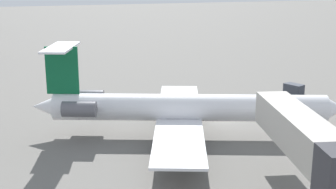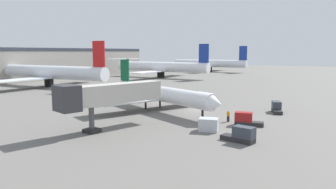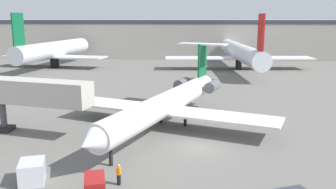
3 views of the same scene
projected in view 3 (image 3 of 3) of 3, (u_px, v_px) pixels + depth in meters
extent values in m
cube|color=#66635E|center=(201.00, 148.00, 35.70)|extent=(400.00, 400.00, 0.10)
cylinder|color=white|center=(166.00, 104.00, 41.03)|extent=(11.63, 26.27, 2.67)
cone|color=white|center=(90.00, 143.00, 28.31)|extent=(3.13, 2.93, 2.54)
cone|color=white|center=(206.00, 83.00, 53.83)|extent=(3.01, 3.21, 2.27)
cube|color=white|center=(226.00, 117.00, 39.39)|extent=(12.77, 8.20, 0.24)
cube|color=white|center=(120.00, 105.00, 44.88)|extent=(12.77, 8.20, 0.24)
cylinder|color=#595960|center=(213.00, 86.00, 49.37)|extent=(2.49, 3.52, 1.50)
cylinder|color=#595960|center=(182.00, 84.00, 51.17)|extent=(2.49, 3.52, 1.50)
cube|color=#0C5933|center=(202.00, 60.00, 51.36)|extent=(1.31, 3.09, 4.71)
cube|color=white|center=(203.00, 44.00, 50.88)|extent=(7.21, 4.56, 0.20)
cylinder|color=black|center=(111.00, 156.00, 31.27)|extent=(0.36, 0.36, 1.67)
cylinder|color=black|center=(185.00, 119.00, 42.62)|extent=(0.36, 0.36, 1.67)
cylinder|color=black|center=(161.00, 116.00, 43.91)|extent=(0.36, 0.36, 1.67)
cube|color=#B7B2A8|center=(28.00, 91.00, 38.93)|extent=(14.84, 5.81, 2.60)
cylinder|color=#4C4C51|center=(3.00, 116.00, 40.66)|extent=(0.70, 0.70, 3.52)
cube|color=#262626|center=(5.00, 129.00, 40.97)|extent=(1.80, 1.80, 0.50)
cube|color=black|center=(119.00, 179.00, 27.76)|extent=(0.27, 0.34, 0.85)
cube|color=orange|center=(119.00, 171.00, 27.61)|extent=(0.30, 0.42, 0.60)
sphere|color=tan|center=(119.00, 166.00, 27.52)|extent=(0.24, 0.24, 0.24)
cube|color=maroon|center=(95.00, 185.00, 24.97)|extent=(2.02, 2.70, 1.30)
cube|color=silver|center=(32.00, 172.00, 28.10)|extent=(2.57, 2.94, 1.73)
cube|color=#9E998E|center=(199.00, 38.00, 116.77)|extent=(151.16, 21.65, 11.85)
cube|color=#333842|center=(199.00, 22.00, 105.29)|extent=(151.16, 0.60, 1.20)
cylinder|color=silver|center=(54.00, 50.00, 91.67)|extent=(8.48, 32.42, 4.20)
cube|color=#0C5933|center=(18.00, 29.00, 77.05)|extent=(0.83, 4.00, 7.00)
cube|color=silver|center=(54.00, 57.00, 92.03)|extent=(27.56, 9.57, 0.30)
cube|color=black|center=(55.00, 63.00, 92.37)|extent=(1.20, 2.80, 2.40)
cylinder|color=silver|center=(239.00, 52.00, 88.60)|extent=(7.80, 43.32, 3.95)
cube|color=red|center=(261.00, 32.00, 68.32)|extent=(0.66, 4.01, 7.00)
cube|color=silver|center=(239.00, 58.00, 88.93)|extent=(36.63, 9.23, 0.30)
cube|color=black|center=(238.00, 64.00, 89.27)|extent=(1.20, 2.80, 2.40)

